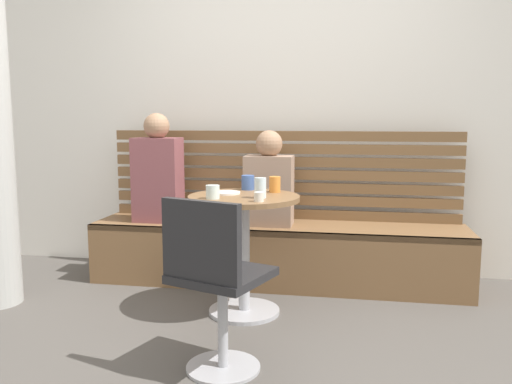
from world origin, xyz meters
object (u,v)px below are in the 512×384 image
object	(u,v)px
cup_tumbler_orange	(275,184)
booth_bench	(277,254)
cup_espresso_small	(259,197)
cup_mug_blue	(248,183)
white_chair	(215,280)
person_child_left	(269,183)
plate_small	(227,193)
cup_glass_short	(213,192)
cup_glass_tall	(260,188)
cafe_table	(244,231)
person_adult	(158,173)

from	to	relation	value
cup_tumbler_orange	booth_bench	bearing A→B (deg)	96.07
cup_espresso_small	cup_mug_blue	bearing A→B (deg)	108.15
white_chair	cup_tumbler_orange	bearing A→B (deg)	82.11
person_child_left	plate_small	xyz separation A→B (m)	(-0.18, -0.56, 0.00)
white_chair	cup_mug_blue	world-z (taller)	white_chair
cup_glass_short	plate_small	world-z (taller)	cup_glass_short
cup_glass_tall	cup_mug_blue	world-z (taller)	cup_glass_tall
person_child_left	cup_espresso_small	bearing A→B (deg)	-85.08
booth_bench	cup_tumbler_orange	xyz separation A→B (m)	(0.05, -0.46, 0.57)
cafe_table	plate_small	size ratio (longest dim) A/B	4.35
cafe_table	cup_glass_tall	world-z (taller)	cup_glass_tall
person_child_left	cup_tumbler_orange	distance (m)	0.45
cup_glass_tall	white_chair	bearing A→B (deg)	-96.57
cup_tumbler_orange	cup_mug_blue	bearing A→B (deg)	155.69
cup_espresso_small	cup_tumbler_orange	distance (m)	0.39
white_chair	cup_glass_tall	size ratio (longest dim) A/B	7.08
cafe_table	cup_tumbler_orange	xyz separation A→B (m)	(0.16, 0.17, 0.27)
person_child_left	cup_glass_short	xyz separation A→B (m)	(-0.21, -0.77, 0.04)
person_child_left	plate_small	bearing A→B (deg)	-107.94
cafe_table	white_chair	size ratio (longest dim) A/B	0.87
cup_tumbler_orange	white_chair	bearing A→B (deg)	-97.89
person_child_left	cup_tumbler_orange	size ratio (longest dim) A/B	6.80
cafe_table	cup_mug_blue	world-z (taller)	cup_mug_blue
booth_bench	cup_glass_short	distance (m)	1.00
person_child_left	cup_tumbler_orange	world-z (taller)	person_child_left
white_chair	cup_espresso_small	xyz separation A→B (m)	(0.10, 0.59, 0.30)
cafe_table	white_chair	distance (m)	0.81
cafe_table	cup_glass_short	distance (m)	0.34
white_chair	cup_mug_blue	size ratio (longest dim) A/B	8.95
booth_bench	plate_small	distance (m)	0.81
booth_bench	person_adult	distance (m)	1.06
cafe_table	cup_mug_blue	xyz separation A→B (m)	(-0.03, 0.26, 0.27)
cup_glass_short	white_chair	bearing A→B (deg)	-74.58
cafe_table	person_adult	world-z (taller)	person_adult
person_child_left	cup_glass_tall	xyz separation A→B (m)	(0.05, -0.69, 0.06)
cup_glass_tall	plate_small	xyz separation A→B (m)	(-0.23, 0.14, -0.05)
cup_glass_short	cup_mug_blue	distance (m)	0.43
cup_espresso_small	booth_bench	bearing A→B (deg)	91.05
cup_espresso_small	person_adult	bearing A→B (deg)	137.78
plate_small	white_chair	bearing A→B (deg)	-80.27
cup_tumbler_orange	cafe_table	bearing A→B (deg)	-133.46
cup_mug_blue	plate_small	world-z (taller)	cup_mug_blue
booth_bench	cup_mug_blue	world-z (taller)	cup_mug_blue
person_adult	person_child_left	bearing A→B (deg)	0.55
booth_bench	white_chair	distance (m)	1.47
person_adult	person_child_left	size ratio (longest dim) A/B	1.18
cafe_table	cup_espresso_small	distance (m)	0.36
person_adult	cup_glass_tall	distance (m)	1.12
cafe_table	cup_espresso_small	world-z (taller)	cup_espresso_small
cup_glass_short	cup_espresso_small	bearing A→B (deg)	-11.99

